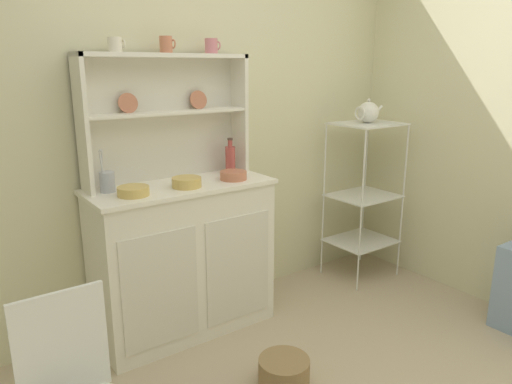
% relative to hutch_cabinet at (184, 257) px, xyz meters
% --- Properties ---
extents(wall_back, '(3.84, 0.05, 2.50)m').
position_rel_hutch_cabinet_xyz_m(wall_back, '(0.23, 0.26, 0.78)').
color(wall_back, beige).
rests_on(wall_back, ground).
extents(hutch_cabinet, '(1.06, 0.45, 0.91)m').
position_rel_hutch_cabinet_xyz_m(hutch_cabinet, '(0.00, 0.00, 0.00)').
color(hutch_cabinet, white).
rests_on(hutch_cabinet, ground).
extents(hutch_shelf_unit, '(0.99, 0.18, 0.72)m').
position_rel_hutch_cabinet_xyz_m(hutch_shelf_unit, '(-0.00, 0.16, 0.86)').
color(hutch_shelf_unit, silver).
rests_on(hutch_shelf_unit, hutch_cabinet).
extents(bakers_rack, '(0.47, 0.39, 1.17)m').
position_rel_hutch_cabinet_xyz_m(bakers_rack, '(1.46, -0.08, 0.24)').
color(bakers_rack, silver).
rests_on(bakers_rack, ground).
extents(floor_basket, '(0.26, 0.26, 0.14)m').
position_rel_hutch_cabinet_xyz_m(floor_basket, '(0.14, -0.77, -0.40)').
color(floor_basket, '#93754C').
rests_on(floor_basket, ground).
extents(cup_cream_0, '(0.09, 0.07, 0.08)m').
position_rel_hutch_cabinet_xyz_m(cup_cream_0, '(-0.28, 0.12, 1.20)').
color(cup_cream_0, silver).
rests_on(cup_cream_0, hutch_shelf_unit).
extents(cup_terracotta_1, '(0.08, 0.07, 0.09)m').
position_rel_hutch_cabinet_xyz_m(cup_terracotta_1, '(0.01, 0.12, 1.21)').
color(cup_terracotta_1, '#C67556').
rests_on(cup_terracotta_1, hutch_shelf_unit).
extents(cup_rose_2, '(0.09, 0.07, 0.09)m').
position_rel_hutch_cabinet_xyz_m(cup_rose_2, '(0.30, 0.12, 1.21)').
color(cup_rose_2, '#D17A84').
rests_on(cup_rose_2, hutch_shelf_unit).
extents(bowl_mixing_large, '(0.16, 0.16, 0.05)m').
position_rel_hutch_cabinet_xyz_m(bowl_mixing_large, '(-0.31, -0.07, 0.47)').
color(bowl_mixing_large, '#DBB760').
rests_on(bowl_mixing_large, hutch_cabinet).
extents(bowl_floral_medium, '(0.16, 0.16, 0.05)m').
position_rel_hutch_cabinet_xyz_m(bowl_floral_medium, '(-0.00, -0.07, 0.47)').
color(bowl_floral_medium, '#DBB760').
rests_on(bowl_floral_medium, hutch_cabinet).
extents(bowl_cream_small, '(0.16, 0.16, 0.05)m').
position_rel_hutch_cabinet_xyz_m(bowl_cream_small, '(0.31, -0.07, 0.47)').
color(bowl_cream_small, '#C67556').
rests_on(bowl_cream_small, hutch_cabinet).
extents(jam_bottle, '(0.06, 0.06, 0.22)m').
position_rel_hutch_cabinet_xyz_m(jam_bottle, '(0.39, 0.09, 0.54)').
color(jam_bottle, '#B74C47').
rests_on(jam_bottle, hutch_cabinet).
extents(utensil_jar, '(0.08, 0.08, 0.23)m').
position_rel_hutch_cabinet_xyz_m(utensil_jar, '(-0.39, 0.08, 0.50)').
color(utensil_jar, '#B2B7C6').
rests_on(utensil_jar, hutch_cabinet).
extents(porcelain_teapot, '(0.24, 0.15, 0.17)m').
position_rel_hutch_cabinet_xyz_m(porcelain_teapot, '(1.46, -0.08, 0.78)').
color(porcelain_teapot, white).
rests_on(porcelain_teapot, bakers_rack).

